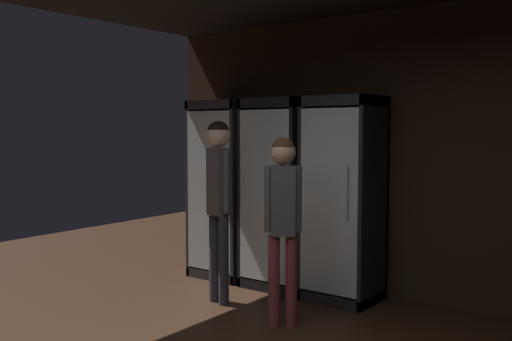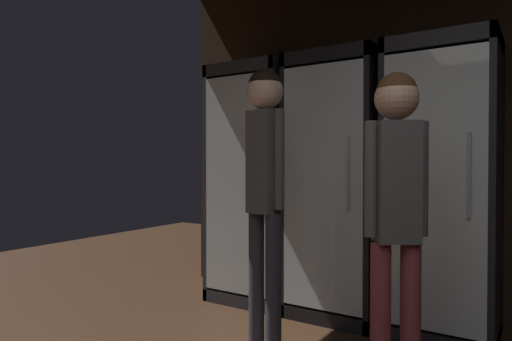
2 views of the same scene
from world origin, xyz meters
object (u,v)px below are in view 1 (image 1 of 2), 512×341
Objects in this scene: cooler_center at (345,200)px; shopper_near at (219,186)px; shopper_far at (283,208)px; cooler_far_left at (228,190)px; cooler_left at (282,195)px.

shopper_near is at bearing -135.70° from cooler_center.
shopper_near reaches higher than shopper_far.
shopper_near is at bearing 168.03° from shopper_far.
shopper_far is at bearing -11.97° from shopper_near.
cooler_center is 1.24× the size of shopper_far.
cooler_center is 1.04m from shopper_far.
cooler_far_left is 1.14× the size of shopper_near.
cooler_far_left is 1.80m from shopper_far.
cooler_left is at bearing 80.72° from shopper_near.
shopper_near is (-0.14, -0.86, 0.16)m from cooler_left.
cooler_far_left is 1.00× the size of cooler_center.
cooler_center is 1.14× the size of shopper_near.
cooler_far_left is at bearing 179.86° from cooler_left.
cooler_left is at bearing 124.49° from shopper_far.
cooler_center is at bearing 88.59° from shopper_far.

